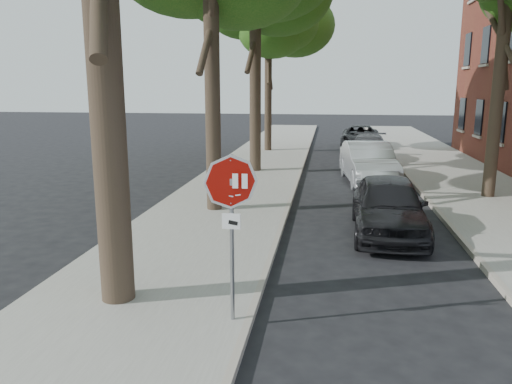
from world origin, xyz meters
The scene contains 11 objects.
ground centered at (0.00, 0.00, 0.00)m, with size 120.00×120.00×0.00m, color black.
sidewalk_left centered at (-2.50, 12.00, 0.06)m, with size 4.00×55.00×0.12m, color gray.
sidewalk_right centered at (6.00, 12.00, 0.06)m, with size 4.00×55.00×0.12m, color gray.
curb_left centered at (-0.45, 12.00, 0.07)m, with size 0.12×55.00×0.13m, color #9E9384.
curb_right centered at (3.95, 12.00, 0.07)m, with size 0.12×55.00×0.13m, color #9E9384.
stop_sign centered at (-0.70, -0.03, 1.95)m, with size 0.76×0.34×2.61m.
tree_far centered at (-2.72, 21.11, 7.21)m, with size 5.29×4.91×9.33m.
car_a centered at (2.25, 5.46, 0.74)m, with size 1.75×4.35×1.48m, color black.
car_b centered at (2.26, 12.43, 0.78)m, with size 1.65×4.74×1.56m, color #B1B6BA.
car_c centered at (2.60, 17.43, 0.68)m, with size 1.90×4.67×1.36m, color #454549.
car_d centered at (2.60, 23.46, 0.67)m, with size 2.24×4.85×1.35m, color black.
Camera 1 is at (0.70, -7.11, 3.70)m, focal length 35.00 mm.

